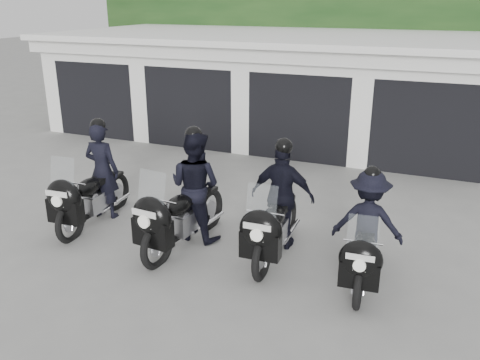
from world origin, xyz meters
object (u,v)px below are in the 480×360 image
at_px(police_bike_c, 279,205).
at_px(police_bike_d, 367,231).
at_px(police_bike_a, 93,183).
at_px(police_bike_b, 189,195).

height_order(police_bike_c, police_bike_d, police_bike_c).
distance_m(police_bike_a, police_bike_c, 3.50).
bearing_deg(police_bike_a, police_bike_d, -4.36).
xyz_separation_m(police_bike_b, police_bike_d, (2.94, -0.01, -0.12)).
bearing_deg(police_bike_c, police_bike_d, -12.80).
distance_m(police_bike_c, police_bike_d, 1.46).
bearing_deg(police_bike_b, police_bike_a, -175.75).
bearing_deg(police_bike_b, police_bike_c, 15.37).
bearing_deg(police_bike_d, police_bike_c, 164.86).
bearing_deg(police_bike_d, police_bike_a, 174.83).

